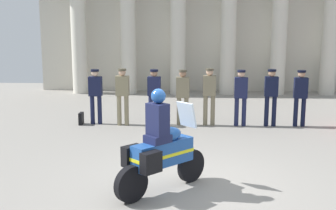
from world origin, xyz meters
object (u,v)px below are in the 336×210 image
at_px(officer_in_row_3, 183,93).
at_px(officer_in_row_4, 209,92).
at_px(motorcycle_with_rider, 160,150).
at_px(officer_in_row_7, 300,94).
at_px(officer_in_row_5, 241,93).
at_px(officer_in_row_0, 96,92).
at_px(officer_in_row_2, 154,92).
at_px(officer_in_row_1, 123,92).
at_px(briefcase_on_ground, 81,119).
at_px(officer_in_row_6, 271,93).

relative_size(officer_in_row_3, officer_in_row_4, 0.97).
bearing_deg(motorcycle_with_rider, officer_in_row_7, 9.17).
relative_size(officer_in_row_3, officer_in_row_5, 0.99).
distance_m(officer_in_row_0, officer_in_row_2, 1.76).
relative_size(officer_in_row_1, officer_in_row_7, 1.02).
distance_m(officer_in_row_5, briefcase_on_ground, 4.82).
relative_size(officer_in_row_0, officer_in_row_4, 0.97).
bearing_deg(officer_in_row_5, officer_in_row_7, -175.63).
bearing_deg(officer_in_row_5, motorcycle_with_rider, 72.38).
distance_m(officer_in_row_2, officer_in_row_3, 0.85).
relative_size(officer_in_row_0, officer_in_row_5, 1.00).
xyz_separation_m(officer_in_row_0, officer_in_row_1, (0.83, -0.14, 0.03)).
xyz_separation_m(officer_in_row_5, officer_in_row_6, (0.88, -0.00, 0.02)).
xyz_separation_m(officer_in_row_0, officer_in_row_2, (1.76, -0.01, 0.01)).
bearing_deg(officer_in_row_6, officer_in_row_3, 2.24).
bearing_deg(officer_in_row_3, motorcycle_with_rider, 89.91).
bearing_deg(officer_in_row_7, officer_in_row_0, 3.24).
bearing_deg(officer_in_row_4, briefcase_on_ground, 4.76).
relative_size(officer_in_row_3, officer_in_row_7, 0.99).
relative_size(officer_in_row_2, officer_in_row_7, 1.00).
distance_m(officer_in_row_2, officer_in_row_6, 3.44).
height_order(officer_in_row_3, officer_in_row_6, officer_in_row_6).
xyz_separation_m(officer_in_row_2, motorcycle_with_rider, (0.48, -5.35, -0.19)).
bearing_deg(officer_in_row_7, officer_in_row_5, 4.37).
height_order(officer_in_row_0, officer_in_row_5, officer_in_row_5).
bearing_deg(officer_in_row_7, officer_in_row_1, 4.64).
xyz_separation_m(officer_in_row_0, officer_in_row_3, (2.61, -0.01, -0.00)).
distance_m(officer_in_row_1, officer_in_row_4, 2.57).
relative_size(officer_in_row_1, briefcase_on_ground, 4.71).
bearing_deg(officer_in_row_3, officer_in_row_2, 3.73).
bearing_deg(officer_in_row_4, officer_in_row_2, 2.88).
xyz_separation_m(officer_in_row_5, briefcase_on_ground, (-4.76, -0.01, -0.80)).
distance_m(officer_in_row_1, officer_in_row_3, 1.78).
xyz_separation_m(officer_in_row_1, officer_in_row_3, (1.78, 0.13, -0.03)).
bearing_deg(officer_in_row_6, motorcycle_with_rider, 64.58).
distance_m(officer_in_row_1, officer_in_row_5, 3.48).
bearing_deg(officer_in_row_4, officer_in_row_5, -179.07).
distance_m(officer_in_row_0, officer_in_row_7, 6.06).
bearing_deg(officer_in_row_4, officer_in_row_7, -176.82).
bearing_deg(briefcase_on_ground, officer_in_row_1, -1.92).
bearing_deg(officer_in_row_1, briefcase_on_ground, 1.95).
relative_size(officer_in_row_1, officer_in_row_2, 1.02).
relative_size(officer_in_row_2, motorcycle_with_rider, 0.87).
height_order(motorcycle_with_rider, briefcase_on_ground, motorcycle_with_rider).
height_order(officer_in_row_1, officer_in_row_7, officer_in_row_1).
height_order(officer_in_row_5, briefcase_on_ground, officer_in_row_5).
height_order(officer_in_row_6, officer_in_row_7, officer_in_row_6).
distance_m(officer_in_row_6, briefcase_on_ground, 5.70).
relative_size(officer_in_row_7, briefcase_on_ground, 4.62).
bearing_deg(officer_in_row_3, officer_in_row_5, -178.59).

